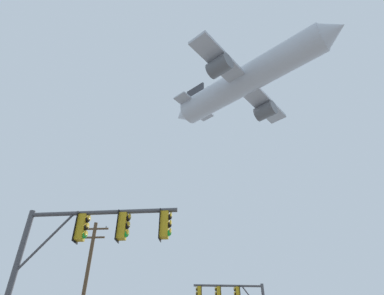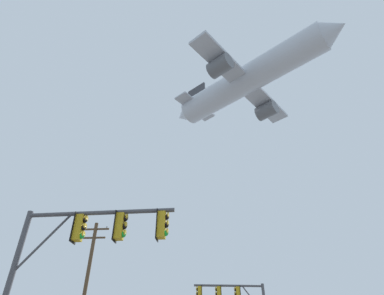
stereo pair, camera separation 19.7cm
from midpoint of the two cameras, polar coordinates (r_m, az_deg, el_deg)
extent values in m
cylinder|color=#4C4C51|center=(11.85, -15.69, -11.27)|extent=(5.29, 0.30, 0.15)
cylinder|color=#4C4C51|center=(12.32, -24.78, -15.21)|extent=(1.65, 0.13, 2.01)
cube|color=gold|center=(11.07, -4.98, -13.74)|extent=(0.27, 0.33, 0.90)
cylinder|color=gold|center=(11.26, -4.85, -11.30)|extent=(0.05, 0.05, 0.12)
cube|color=black|center=(11.10, -5.71, -13.75)|extent=(0.04, 0.46, 1.04)
sphere|color=black|center=(11.14, -4.16, -12.43)|extent=(0.20, 0.20, 0.20)
cylinder|color=gold|center=(11.16, -3.81, -12.13)|extent=(0.05, 0.21, 0.21)
sphere|color=black|center=(11.05, -4.22, -13.78)|extent=(0.20, 0.20, 0.20)
cylinder|color=gold|center=(11.06, -3.87, -13.48)|extent=(0.05, 0.21, 0.21)
sphere|color=green|center=(10.95, -4.28, -15.16)|extent=(0.20, 0.20, 0.20)
cylinder|color=gold|center=(10.96, -3.92, -14.86)|extent=(0.05, 0.21, 0.21)
cube|color=gold|center=(11.42, -12.39, -13.73)|extent=(0.27, 0.33, 0.90)
cylinder|color=gold|center=(11.60, -12.08, -11.37)|extent=(0.05, 0.05, 0.12)
cube|color=black|center=(11.46, -13.08, -13.72)|extent=(0.04, 0.46, 1.04)
sphere|color=black|center=(11.47, -11.51, -12.48)|extent=(0.20, 0.20, 0.20)
cylinder|color=gold|center=(11.47, -11.16, -12.20)|extent=(0.05, 0.21, 0.21)
sphere|color=black|center=(11.37, -11.68, -13.79)|extent=(0.20, 0.20, 0.20)
cylinder|color=gold|center=(11.37, -11.32, -13.51)|extent=(0.05, 0.21, 0.21)
sphere|color=green|center=(11.28, -11.84, -15.12)|extent=(0.20, 0.20, 0.20)
cylinder|color=gold|center=(11.28, -11.48, -14.84)|extent=(0.05, 0.21, 0.21)
cube|color=gold|center=(11.93, -19.25, -13.52)|extent=(0.27, 0.33, 0.90)
cylinder|color=gold|center=(12.10, -18.80, -11.27)|extent=(0.05, 0.05, 0.12)
cube|color=black|center=(11.99, -19.88, -13.49)|extent=(0.04, 0.46, 1.04)
sphere|color=black|center=(11.96, -18.36, -12.34)|extent=(0.20, 0.20, 0.20)
cylinder|color=gold|center=(11.96, -18.02, -12.08)|extent=(0.05, 0.21, 0.21)
sphere|color=black|center=(11.87, -18.60, -13.59)|extent=(0.20, 0.20, 0.20)
cylinder|color=gold|center=(11.86, -18.26, -13.33)|extent=(0.05, 0.21, 0.21)
sphere|color=green|center=(11.79, -18.85, -14.86)|extent=(0.20, 0.20, 0.20)
cylinder|color=gold|center=(11.78, -18.50, -14.60)|extent=(0.05, 0.21, 0.21)
cylinder|color=#4C4C51|center=(23.75, 6.84, -23.49)|extent=(4.72, 0.74, 0.15)
cube|color=gold|center=(23.42, 1.64, -24.85)|extent=(0.30, 0.35, 0.90)
cylinder|color=gold|center=(23.50, 1.62, -23.62)|extent=(0.05, 0.05, 0.12)
cube|color=black|center=(23.43, 2.02, -24.85)|extent=(0.08, 0.46, 1.04)
sphere|color=black|center=(23.45, 1.24, -24.20)|extent=(0.20, 0.20, 0.20)
cylinder|color=gold|center=(23.46, 1.07, -24.06)|extent=(0.07, 0.21, 0.21)
sphere|color=black|center=(23.41, 1.25, -24.88)|extent=(0.20, 0.20, 0.20)
cylinder|color=gold|center=(23.41, 1.08, -24.73)|extent=(0.07, 0.21, 0.21)
cube|color=gold|center=(23.56, 5.12, -24.80)|extent=(0.30, 0.35, 0.90)
cylinder|color=gold|center=(23.65, 5.05, -23.58)|extent=(0.05, 0.05, 0.12)
cube|color=black|center=(23.58, 5.49, -24.79)|extent=(0.08, 0.46, 1.04)
sphere|color=black|center=(23.59, 4.70, -24.16)|extent=(0.20, 0.20, 0.20)
cylinder|color=gold|center=(23.59, 4.53, -24.02)|extent=(0.07, 0.21, 0.21)
sphere|color=black|center=(23.54, 4.74, -24.84)|extent=(0.20, 0.20, 0.20)
cylinder|color=gold|center=(23.54, 4.56, -24.70)|extent=(0.07, 0.21, 0.21)
cube|color=gold|center=(23.78, 8.54, -24.67)|extent=(0.30, 0.35, 0.90)
cylinder|color=gold|center=(23.86, 8.43, -23.47)|extent=(0.05, 0.05, 0.12)
cube|color=black|center=(23.80, 8.91, -24.65)|extent=(0.08, 0.46, 1.04)
sphere|color=black|center=(23.79, 8.11, -24.05)|extent=(0.20, 0.20, 0.20)
cylinder|color=gold|center=(23.79, 7.93, -23.92)|extent=(0.07, 0.21, 0.21)
sphere|color=black|center=(23.75, 8.17, -24.71)|extent=(0.20, 0.20, 0.20)
cylinder|color=gold|center=(23.74, 7.99, -24.58)|extent=(0.07, 0.21, 0.21)
cylinder|color=brown|center=(26.35, -18.64, -23.90)|extent=(0.28, 0.28, 10.78)
cube|color=brown|center=(27.48, -16.78, -13.92)|extent=(2.20, 0.12, 0.12)
cube|color=brown|center=(27.27, -17.02, -15.30)|extent=(1.80, 0.12, 0.12)
cylinder|color=gray|center=(27.84, -18.53, -13.60)|extent=(0.10, 0.10, 0.18)
cylinder|color=gray|center=(27.23, -14.91, -13.76)|extent=(0.10, 0.10, 0.18)
cylinder|color=#B7BCC6|center=(53.05, 10.15, 12.07)|extent=(22.75, 18.80, 4.48)
cone|color=#B7BCC6|center=(50.33, 24.37, 18.79)|extent=(5.02, 5.25, 4.25)
cone|color=#B7BCC6|center=(58.98, -1.24, 5.86)|extent=(4.53, 4.72, 3.80)
cube|color=#A8ADB7|center=(52.81, 9.57, 11.22)|extent=(16.84, 20.79, 0.50)
cylinder|color=#595B60|center=(56.39, 13.42, 6.50)|extent=(4.20, 4.04, 2.52)
cylinder|color=#595B60|center=(47.88, 5.23, 14.44)|extent=(4.20, 4.04, 2.52)
cube|color=#333338|center=(59.17, 0.92, 8.94)|extent=(3.32, 2.64, 5.31)
cube|color=#A8ADB7|center=(57.91, 0.72, 7.29)|extent=(7.08, 8.20, 0.28)
camera|label=1|loc=(0.10, -89.78, -0.15)|focal=29.58mm
camera|label=2|loc=(0.10, 90.22, 0.15)|focal=29.58mm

